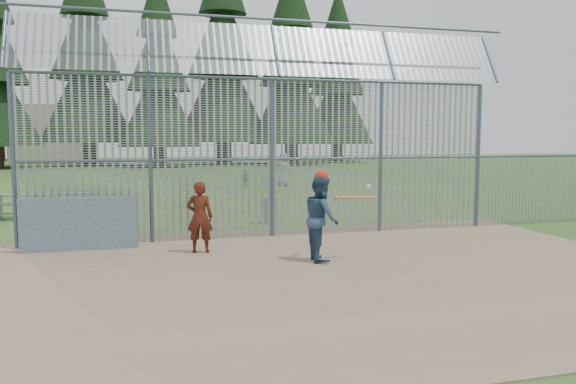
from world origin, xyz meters
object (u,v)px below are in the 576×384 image
object	(u,v)px
bleacher	(47,205)
batter	(321,218)
trash_can	(269,210)
dugout_wall	(79,224)
onlooker	(200,217)

from	to	relation	value
bleacher	batter	bearing A→B (deg)	-52.52
trash_can	bleacher	bearing A→B (deg)	155.09
dugout_wall	onlooker	bearing A→B (deg)	-20.00
dugout_wall	bleacher	bearing A→B (deg)	103.96
onlooker	bleacher	xyz separation A→B (m)	(-4.04, 6.83, -0.40)
batter	trash_can	bearing A→B (deg)	3.51
onlooker	bleacher	distance (m)	7.94
batter	trash_can	world-z (taller)	batter
dugout_wall	bleacher	world-z (taller)	dugout_wall
onlooker	bleacher	world-z (taller)	onlooker
dugout_wall	batter	size ratio (longest dim) A/B	1.43
batter	trash_can	xyz separation A→B (m)	(0.17, 5.26, -0.51)
onlooker	bleacher	bearing A→B (deg)	-47.10
bleacher	trash_can	bearing A→B (deg)	-24.91
onlooker	trash_can	xyz separation A→B (m)	(2.48, 3.80, -0.43)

